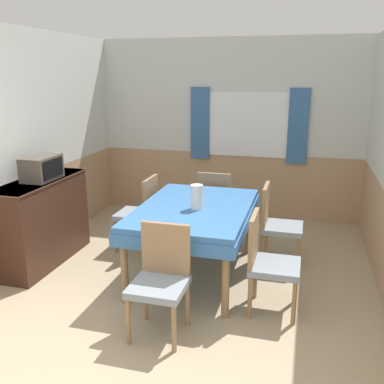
% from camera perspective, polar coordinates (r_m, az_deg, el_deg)
% --- Properties ---
extents(wall_back, '(4.26, 0.10, 2.60)m').
position_cam_1_polar(wall_back, '(6.41, 5.04, 8.34)').
color(wall_back, silver).
rests_on(wall_back, ground_plane).
extents(wall_left, '(0.05, 4.51, 2.60)m').
position_cam_1_polar(wall_left, '(5.27, -21.15, 5.74)').
color(wall_left, silver).
rests_on(wall_left, ground_plane).
extents(dining_table, '(1.15, 1.68, 0.77)m').
position_cam_1_polar(dining_table, '(4.47, 0.35, -3.16)').
color(dining_table, '#386BA8').
rests_on(dining_table, ground_plane).
extents(chair_left_far, '(0.44, 0.44, 0.91)m').
position_cam_1_polar(chair_left_far, '(5.23, -6.82, -2.45)').
color(chair_left_far, '#93704C').
rests_on(chair_left_far, ground_plane).
extents(chair_head_near, '(0.44, 0.44, 0.91)m').
position_cam_1_polar(chair_head_near, '(3.58, -4.16, -11.17)').
color(chair_head_near, '#93704C').
rests_on(chair_head_near, ground_plane).
extents(chair_head_window, '(0.44, 0.44, 0.91)m').
position_cam_1_polar(chair_head_window, '(5.52, 3.22, -1.41)').
color(chair_head_window, '#93704C').
rests_on(chair_head_window, ground_plane).
extents(chair_right_near, '(0.44, 0.44, 0.91)m').
position_cam_1_polar(chair_right_near, '(3.93, 10.02, -8.87)').
color(chair_right_near, '#93704C').
rests_on(chair_right_near, ground_plane).
extents(chair_right_far, '(0.44, 0.44, 0.91)m').
position_cam_1_polar(chair_right_far, '(4.88, 11.19, -3.97)').
color(chair_right_far, '#93704C').
rests_on(chair_right_far, ground_plane).
extents(sideboard, '(0.46, 1.30, 0.97)m').
position_cam_1_polar(sideboard, '(5.13, -19.33, -3.66)').
color(sideboard, '#3D2319').
rests_on(sideboard, ground_plane).
extents(tv, '(0.29, 0.45, 0.26)m').
position_cam_1_polar(tv, '(4.96, -19.40, 3.03)').
color(tv, '#51473D').
rests_on(tv, sideboard).
extents(vase, '(0.13, 0.13, 0.25)m').
position_cam_1_polar(vase, '(4.31, 0.64, -0.66)').
color(vase, silver).
rests_on(vase, dining_table).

